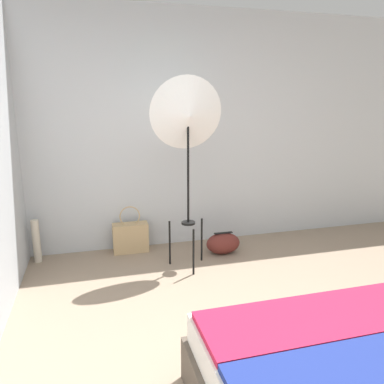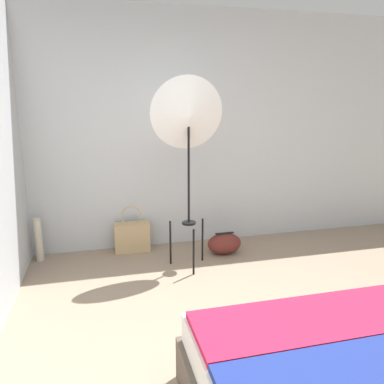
{
  "view_description": "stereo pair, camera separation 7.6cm",
  "coord_description": "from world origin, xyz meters",
  "px_view_note": "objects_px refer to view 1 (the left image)",
  "views": [
    {
      "loc": [
        -0.88,
        -1.61,
        1.63
      ],
      "look_at": [
        -0.02,
        1.56,
        0.83
      ],
      "focal_mm": 35.0,
      "sensor_mm": 36.0,
      "label": 1
    },
    {
      "loc": [
        -0.81,
        -1.63,
        1.63
      ],
      "look_at": [
        -0.02,
        1.56,
        0.83
      ],
      "focal_mm": 35.0,
      "sensor_mm": 36.0,
      "label": 2
    }
  ],
  "objects_px": {
    "photo_umbrella": "(188,117)",
    "tote_bag": "(131,237)",
    "duffel_bag": "(223,243)",
    "paper_roll": "(36,241)"
  },
  "relations": [
    {
      "from": "photo_umbrella",
      "to": "duffel_bag",
      "type": "relative_size",
      "value": 4.95
    },
    {
      "from": "photo_umbrella",
      "to": "paper_roll",
      "type": "distance_m",
      "value": 2.01
    },
    {
      "from": "duffel_bag",
      "to": "tote_bag",
      "type": "bearing_deg",
      "value": 161.91
    },
    {
      "from": "photo_umbrella",
      "to": "tote_bag",
      "type": "bearing_deg",
      "value": 134.42
    },
    {
      "from": "photo_umbrella",
      "to": "tote_bag",
      "type": "relative_size",
      "value": 3.57
    },
    {
      "from": "tote_bag",
      "to": "paper_roll",
      "type": "distance_m",
      "value": 0.97
    },
    {
      "from": "duffel_bag",
      "to": "paper_roll",
      "type": "xyz_separation_m",
      "value": [
        -1.93,
        0.3,
        0.11
      ]
    },
    {
      "from": "photo_umbrella",
      "to": "duffel_bag",
      "type": "bearing_deg",
      "value": 25.42
    },
    {
      "from": "tote_bag",
      "to": "paper_roll",
      "type": "height_order",
      "value": "tote_bag"
    },
    {
      "from": "photo_umbrella",
      "to": "paper_roll",
      "type": "height_order",
      "value": "photo_umbrella"
    }
  ]
}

